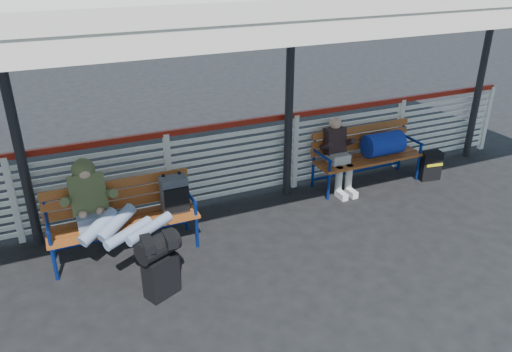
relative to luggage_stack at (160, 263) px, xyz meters
name	(u,v)px	position (x,y,z in m)	size (l,w,h in m)	color
ground	(216,285)	(0.59, -0.10, -0.41)	(60.00, 60.00, 0.00)	black
fence	(168,170)	(0.59, 1.80, 0.25)	(12.08, 0.08, 1.24)	silver
luggage_stack	(160,263)	(0.00, 0.00, 0.00)	(0.52, 0.42, 0.75)	black
bench_left	(138,206)	(0.00, 1.03, 0.19)	(1.80, 0.56, 0.93)	#AC4821
bench_right	(375,147)	(3.86, 1.45, 0.20)	(1.80, 0.56, 0.92)	#AC4821
traveler_man	(114,219)	(-0.35, 0.69, 0.27)	(0.94, 1.64, 0.77)	#7C8BA7
companion_person	(338,154)	(3.17, 1.45, 0.19)	(0.32, 0.66, 1.15)	#B6B0A5
suitcase_side	(430,166)	(4.77, 1.15, -0.17)	(0.37, 0.26, 0.48)	black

